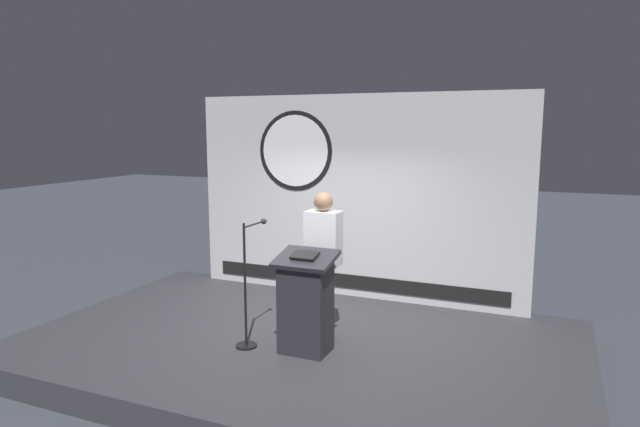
# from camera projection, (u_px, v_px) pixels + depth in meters

# --- Properties ---
(ground_plane) EXTENTS (40.00, 40.00, 0.00)m
(ground_plane) POSITION_uv_depth(u_px,v_px,m) (300.00, 362.00, 6.60)
(ground_plane) COLOR #383D47
(stage_platform) EXTENTS (6.40, 4.00, 0.30)m
(stage_platform) POSITION_uv_depth(u_px,v_px,m) (300.00, 350.00, 6.57)
(stage_platform) COLOR #333338
(stage_platform) RESTS_ON ground
(banner_display) EXTENTS (4.93, 0.12, 2.92)m
(banner_display) POSITION_uv_depth(u_px,v_px,m) (352.00, 197.00, 8.01)
(banner_display) COLOR silver
(banner_display) RESTS_ON stage_platform
(podium) EXTENTS (0.64, 0.50, 1.13)m
(podium) POSITION_uv_depth(u_px,v_px,m) (306.00, 303.00, 6.09)
(podium) COLOR #26262B
(podium) RESTS_ON stage_platform
(speaker_person) EXTENTS (0.40, 0.26, 1.73)m
(speaker_person) POSITION_uv_depth(u_px,v_px,m) (323.00, 264.00, 6.47)
(speaker_person) COLOR black
(speaker_person) RESTS_ON stage_platform
(microphone_stand) EXTENTS (0.24, 0.60, 1.42)m
(microphone_stand) POSITION_uv_depth(u_px,v_px,m) (248.00, 302.00, 6.28)
(microphone_stand) COLOR black
(microphone_stand) RESTS_ON stage_platform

